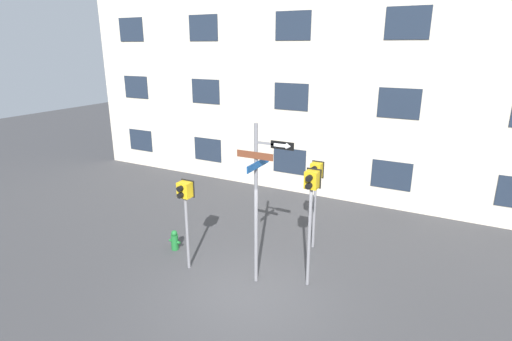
% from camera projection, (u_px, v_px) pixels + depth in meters
% --- Properties ---
extents(ground_plane, '(60.00, 60.00, 0.00)m').
position_uv_depth(ground_plane, '(247.00, 295.00, 9.63)').
color(ground_plane, '#38383A').
extents(building_facade, '(24.00, 0.63, 12.94)m').
position_uv_depth(building_facade, '(349.00, 25.00, 14.02)').
color(building_facade, beige).
rests_on(building_facade, ground_plane).
extents(street_sign_pole, '(1.42, 1.08, 4.09)m').
position_uv_depth(street_sign_pole, '(259.00, 193.00, 9.48)').
color(street_sign_pole, slate).
rests_on(street_sign_pole, ground_plane).
extents(pedestrian_signal_left, '(0.39, 0.40, 2.48)m').
position_uv_depth(pedestrian_signal_left, '(185.00, 200.00, 10.26)').
color(pedestrian_signal_left, slate).
rests_on(pedestrian_signal_left, ground_plane).
extents(pedestrian_signal_right, '(0.36, 0.40, 3.03)m').
position_uv_depth(pedestrian_signal_right, '(311.00, 197.00, 9.38)').
color(pedestrian_signal_right, slate).
rests_on(pedestrian_signal_right, ground_plane).
extents(pedestrian_signal_across, '(0.36, 0.40, 2.64)m').
position_uv_depth(pedestrian_signal_across, '(316.00, 181.00, 11.34)').
color(pedestrian_signal_across, slate).
rests_on(pedestrian_signal_across, ground_plane).
extents(fire_hydrant, '(0.37, 0.21, 0.61)m').
position_uv_depth(fire_hydrant, '(175.00, 240.00, 11.74)').
color(fire_hydrant, '#196028').
rests_on(fire_hydrant, ground_plane).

